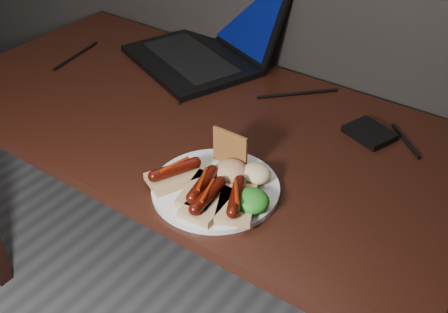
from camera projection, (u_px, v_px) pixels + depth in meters
desk at (198, 146)px, 1.45m from camera, size 1.40×0.70×0.75m
laptop at (208, 42)px, 1.64m from camera, size 0.47×0.47×0.25m
hard_drive at (370, 133)px, 1.33m from camera, size 0.13×0.12×0.02m
desk_cables at (222, 88)px, 1.51m from camera, size 1.04×0.37×0.01m
plate at (216, 188)px, 1.17m from camera, size 0.29×0.29×0.01m
bread_sausage_left at (175, 174)px, 1.17m from camera, size 0.11×0.13×0.04m
bread_sausage_center at (203, 188)px, 1.13m from camera, size 0.09×0.13×0.04m
bread_sausage_right at (236, 201)px, 1.10m from camera, size 0.11×0.13×0.04m
bread_sausage_extra at (208, 200)px, 1.10m from camera, size 0.08×0.12×0.04m
crispbread at (230, 149)px, 1.20m from camera, size 0.09×0.01×0.08m
salad_greens at (252, 201)px, 1.10m from camera, size 0.07×0.07×0.04m
salsa_mound at (231, 171)px, 1.17m from camera, size 0.07×0.07×0.04m
coleslaw_mound at (256, 174)px, 1.17m from camera, size 0.06×0.06×0.04m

